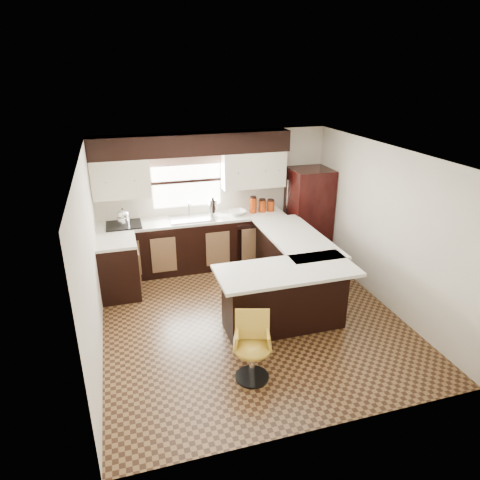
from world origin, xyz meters
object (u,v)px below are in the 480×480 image
object	(u,v)px
peninsula_long	(292,264)
bar_chair	(252,349)
peninsula_return	(284,298)
refrigerator	(308,214)

from	to	relation	value
peninsula_long	bar_chair	xyz separation A→B (m)	(-1.29, -1.89, -0.04)
peninsula_return	peninsula_long	bearing A→B (deg)	61.70
peninsula_return	refrigerator	distance (m)	2.57
peninsula_return	bar_chair	xyz separation A→B (m)	(-0.76, -0.92, -0.04)
peninsula_return	bar_chair	world-z (taller)	peninsula_return
refrigerator	bar_chair	world-z (taller)	refrigerator
peninsula_long	peninsula_return	world-z (taller)	same
peninsula_return	bar_chair	distance (m)	1.19
peninsula_return	refrigerator	size ratio (longest dim) A/B	0.97
peninsula_long	peninsula_return	xyz separation A→B (m)	(-0.53, -0.97, 0.00)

